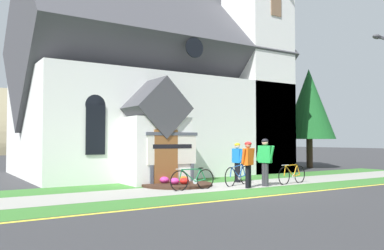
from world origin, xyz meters
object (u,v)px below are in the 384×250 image
(bicycle_red, at_px, (292,174))
(roadside_conifer, at_px, (309,104))
(cyclist_in_blue_jersey, at_px, (248,161))
(bicycle_black, at_px, (193,179))
(bicycle_white, at_px, (238,175))
(cyclist_in_white_jersey, at_px, (237,160))
(church_sign, at_px, (172,150))
(cyclist_in_green_jersey, at_px, (265,158))

(bicycle_red, xyz_separation_m, roadside_conifer, (7.74, 5.85, 3.57))
(bicycle_red, relative_size, cyclist_in_blue_jersey, 1.03)
(bicycle_black, bearing_deg, bicycle_white, 7.50)
(bicycle_red, distance_m, cyclist_in_white_jersey, 2.21)
(church_sign, xyz_separation_m, roadside_conifer, (11.89, 3.68, 2.61))
(bicycle_red, distance_m, cyclist_in_green_jersey, 1.67)
(bicycle_black, relative_size, cyclist_in_green_jersey, 1.00)
(church_sign, height_order, cyclist_in_blue_jersey, church_sign)
(bicycle_white, height_order, bicycle_red, bicycle_white)
(church_sign, distance_m, cyclist_in_blue_jersey, 2.96)
(church_sign, xyz_separation_m, bicycle_white, (2.03, -1.44, -0.95))
(roadside_conifer, bearing_deg, cyclist_in_white_jersey, -154.94)
(roadside_conifer, bearing_deg, bicycle_white, -152.56)
(bicycle_black, distance_m, cyclist_in_blue_jersey, 2.12)
(bicycle_black, distance_m, cyclist_in_white_jersey, 3.10)
(bicycle_black, xyz_separation_m, roadside_conifer, (12.08, 5.41, 3.57))
(bicycle_white, xyz_separation_m, roadside_conifer, (9.86, 5.12, 3.56))
(church_sign, height_order, cyclist_in_green_jersey, church_sign)
(church_sign, xyz_separation_m, cyclist_in_green_jersey, (2.64, -2.27, -0.29))
(church_sign, relative_size, cyclist_in_green_jersey, 1.27)
(cyclist_in_green_jersey, bearing_deg, bicycle_red, 3.96)
(bicycle_white, bearing_deg, cyclist_in_white_jersey, 52.12)
(church_sign, height_order, bicycle_black, church_sign)
(cyclist_in_blue_jersey, height_order, cyclist_in_white_jersey, cyclist_in_blue_jersey)
(bicycle_black, relative_size, bicycle_red, 1.03)
(bicycle_black, relative_size, cyclist_in_white_jersey, 1.11)
(bicycle_red, height_order, cyclist_in_green_jersey, cyclist_in_green_jersey)
(cyclist_in_white_jersey, bearing_deg, church_sign, 166.45)
(bicycle_black, xyz_separation_m, cyclist_in_blue_jersey, (1.94, -0.62, 0.60))
(bicycle_black, distance_m, bicycle_red, 4.37)
(cyclist_in_blue_jersey, relative_size, roadside_conifer, 0.27)
(cyclist_in_green_jersey, bearing_deg, roadside_conifer, 32.73)
(cyclist_in_blue_jersey, distance_m, cyclist_in_white_jersey, 1.94)
(bicycle_white, distance_m, cyclist_in_white_jersey, 1.15)
(bicycle_black, height_order, cyclist_in_white_jersey, cyclist_in_white_jersey)
(bicycle_red, height_order, roadside_conifer, roadside_conifer)
(church_sign, xyz_separation_m, cyclist_in_blue_jersey, (1.75, -2.36, -0.36))
(church_sign, bearing_deg, bicycle_black, -96.20)
(bicycle_red, relative_size, cyclist_in_green_jersey, 0.97)
(church_sign, xyz_separation_m, cyclist_in_white_jersey, (2.66, -0.64, -0.41))
(bicycle_red, distance_m, cyclist_in_blue_jersey, 2.48)
(church_sign, relative_size, roadside_conifer, 0.36)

